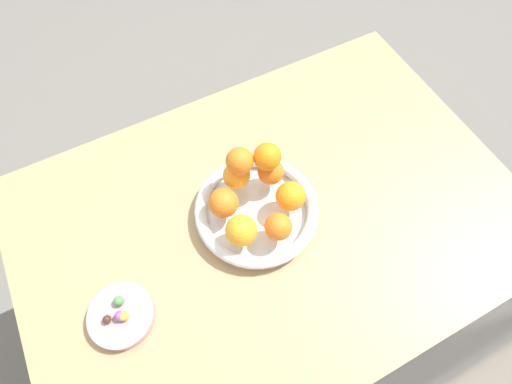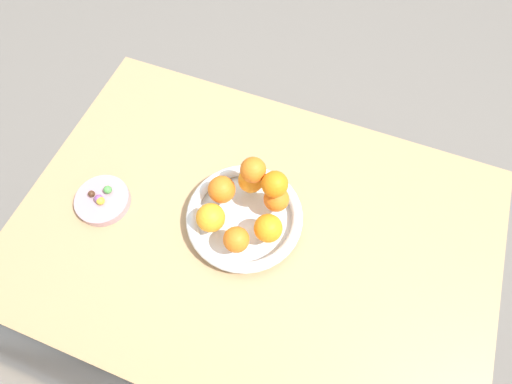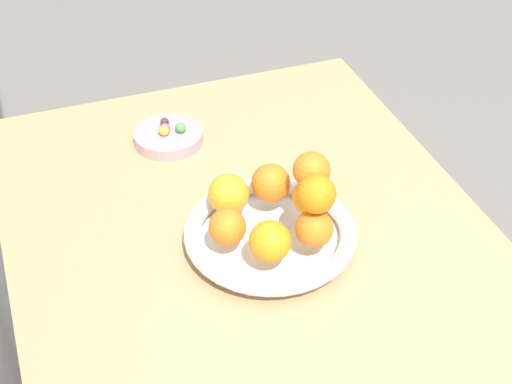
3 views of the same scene
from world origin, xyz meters
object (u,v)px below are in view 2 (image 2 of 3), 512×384
object	(u,v)px
orange_1	(222,190)
orange_2	(211,218)
orange_7	(253,170)
candy_dish	(103,200)
orange_0	(251,180)
candy_ball_4	(108,190)
dining_table	(254,245)
candy_ball_3	(98,198)
orange_4	(268,228)
candy_ball_0	(100,201)
fruit_bowl	(245,217)
orange_6	(275,184)
orange_3	(236,240)
candy_ball_1	(92,194)
orange_5	(276,199)
candy_ball_2	(99,199)

from	to	relation	value
orange_1	orange_2	bearing A→B (deg)	93.88
orange_2	orange_7	xyz separation A→B (m)	(-0.06, -0.11, 0.06)
orange_1	orange_7	bearing A→B (deg)	-145.04
candy_dish	orange_0	bearing A→B (deg)	-155.40
candy_ball_4	orange_2	bearing A→B (deg)	-178.68
dining_table	candy_ball_3	distance (m)	0.39
orange_4	candy_ball_0	distance (m)	0.40
fruit_bowl	orange_6	distance (m)	0.13
orange_3	candy_ball_1	xyz separation A→B (m)	(0.37, 0.00, -0.04)
orange_0	orange_2	size ratio (longest dim) A/B	0.93
orange_7	candy_ball_3	bearing A→B (deg)	23.81
dining_table	orange_7	xyz separation A→B (m)	(0.03, -0.08, 0.22)
candy_dish	orange_5	xyz separation A→B (m)	(-0.39, -0.12, 0.06)
candy_ball_3	candy_ball_4	distance (m)	0.03
dining_table	orange_4	world-z (taller)	orange_4
orange_2	orange_4	xyz separation A→B (m)	(-0.12, -0.02, -0.00)
candy_ball_4	orange_0	bearing A→B (deg)	-158.27
orange_5	candy_ball_4	bearing A→B (deg)	14.68
orange_2	candy_ball_0	size ratio (longest dim) A/B	3.33
candy_dish	orange_0	distance (m)	0.36
candy_ball_2	orange_0	bearing A→B (deg)	-154.52
orange_5	candy_ball_3	xyz separation A→B (m)	(0.40, 0.13, -0.04)
orange_4	candy_ball_4	size ratio (longest dim) A/B	3.21
orange_1	candy_ball_2	size ratio (longest dim) A/B	3.21
orange_3	candy_ball_4	size ratio (longest dim) A/B	2.91
orange_0	orange_2	distance (m)	0.13
orange_3	candy_ball_2	bearing A→B (deg)	1.48
orange_0	orange_6	distance (m)	0.09
orange_4	candy_ball_0	size ratio (longest dim) A/B	3.26
orange_3	orange_4	xyz separation A→B (m)	(-0.05, -0.05, 0.00)
candy_ball_2	candy_ball_0	bearing A→B (deg)	153.45
orange_4	orange_7	size ratio (longest dim) A/B	1.10
orange_1	candy_ball_0	world-z (taller)	orange_1
fruit_bowl	candy_ball_3	world-z (taller)	fruit_bowl
dining_table	candy_ball_0	size ratio (longest dim) A/B	57.13
orange_2	orange_3	bearing A→B (deg)	160.13
orange_0	orange_7	xyz separation A→B (m)	(-0.01, 0.01, 0.06)
candy_dish	orange_6	size ratio (longest dim) A/B	2.21
candy_ball_0	candy_ball_1	distance (m)	0.03
orange_3	candy_ball_0	size ratio (longest dim) A/B	2.96
orange_0	orange_2	xyz separation A→B (m)	(0.05, 0.12, 0.00)
orange_5	candy_ball_0	distance (m)	0.41
orange_4	candy_ball_3	xyz separation A→B (m)	(0.40, 0.06, -0.04)
orange_6	candy_ball_3	bearing A→B (deg)	18.75
orange_0	candy_ball_0	bearing A→B (deg)	26.44
orange_0	orange_2	world-z (taller)	orange_2
candy_dish	candy_ball_0	xyz separation A→B (m)	(-0.01, 0.01, 0.02)
orange_7	candy_ball_4	distance (m)	0.36
orange_2	orange_5	world-z (taller)	orange_2
candy_ball_3	candy_ball_1	bearing A→B (deg)	-13.95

